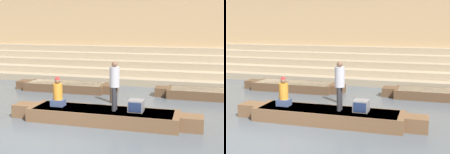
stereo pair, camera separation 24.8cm
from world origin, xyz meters
TOP-DOWN VIEW (x-y plane):
  - ground_plane at (0.00, 0.00)m, footprint 120.00×120.00m
  - ghat_steps at (0.00, 10.93)m, footprint 36.00×3.93m
  - back_wall at (0.00, 12.97)m, footprint 34.20×1.28m
  - rowboat_main at (1.23, 2.20)m, footprint 6.50×1.35m
  - person_standing at (1.65, 2.19)m, footprint 0.32×0.32m
  - person_rowing at (-0.39, 2.22)m, footprint 0.45×0.36m
  - tv_set at (2.36, 2.27)m, footprint 0.49×0.49m
  - moored_boat_shore at (-2.00, 6.60)m, footprint 5.18×1.32m
  - moored_boat_distant at (5.00, 6.74)m, footprint 5.17×1.32m
  - mooring_post at (0.84, 4.86)m, footprint 0.18×0.18m

SIDE VIEW (x-z plane):
  - ground_plane at x=0.00m, z-range 0.00..0.00m
  - moored_boat_shore at x=-2.00m, z-range 0.01..0.41m
  - moored_boat_distant at x=5.00m, z-range 0.01..0.41m
  - rowboat_main at x=1.23m, z-range 0.02..0.47m
  - tv_set at x=2.36m, z-range 0.46..0.84m
  - ghat_steps at x=0.00m, z-range -0.25..1.61m
  - mooring_post at x=0.84m, z-range 0.00..1.39m
  - person_rowing at x=-0.39m, z-range 0.35..1.38m
  - person_standing at x=1.65m, z-range 0.58..2.21m
  - back_wall at x=0.00m, z-range -0.03..6.17m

